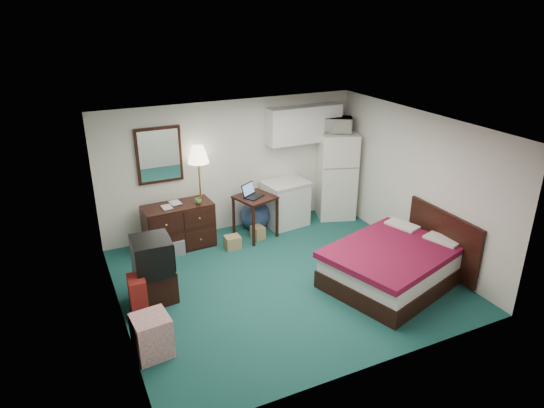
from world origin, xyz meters
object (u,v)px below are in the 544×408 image
floor_lamp (200,193)px  fridge (336,175)px  bed (392,266)px  kitchen_counter (286,204)px  desk (255,216)px  tv_stand (156,284)px  dresser (179,226)px  suitcase (138,296)px

floor_lamp → fridge: floor_lamp is taller
fridge → bed: size_ratio=0.91×
kitchen_counter → bed: (0.50, -2.71, -0.13)m
desk → tv_stand: size_ratio=1.47×
dresser → floor_lamp: bearing=21.7°
dresser → tv_stand: size_ratio=2.21×
suitcase → floor_lamp: bearing=55.0°
bed → kitchen_counter: bearing=83.3°
suitcase → tv_stand: bearing=45.1°
dresser → suitcase: dresser is taller
desk → bed: 2.77m
dresser → floor_lamp: size_ratio=0.69×
bed → fridge: bearing=59.4°
dresser → desk: 1.43m
dresser → floor_lamp: floor_lamp is taller
dresser → kitchen_counter: bearing=-0.9°
tv_stand → dresser: bearing=56.8°
floor_lamp → kitchen_counter: 1.74m
floor_lamp → suitcase: 2.62m
floor_lamp → tv_stand: size_ratio=3.23×
floor_lamp → suitcase: floor_lamp is taller
dresser → kitchen_counter: (2.17, 0.07, 0.02)m
kitchen_counter → suitcase: 3.74m
kitchen_counter → desk: bearing=-169.4°
dresser → fridge: fridge is taller
fridge → suitcase: (-4.39, -1.84, -0.58)m
dresser → kitchen_counter: 2.17m
kitchen_counter → fridge: fridge is taller
bed → tv_stand: (-3.44, 1.14, -0.06)m
suitcase → fridge: bearing=25.8°
desk → dresser: bearing=156.1°
bed → tv_stand: size_ratio=3.52×
dresser → fridge: size_ratio=0.69×
suitcase → dresser: bearing=62.0°
tv_stand → kitchen_counter: bearing=21.9°
kitchen_counter → tv_stand: (-2.94, -1.57, -0.18)m
desk → kitchen_counter: kitchen_counter is taller
dresser → tv_stand: bearing=-119.7°
kitchen_counter → bed: kitchen_counter is taller
floor_lamp → desk: floor_lamp is taller
floor_lamp → fridge: 2.82m
fridge → kitchen_counter: bearing=-162.2°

